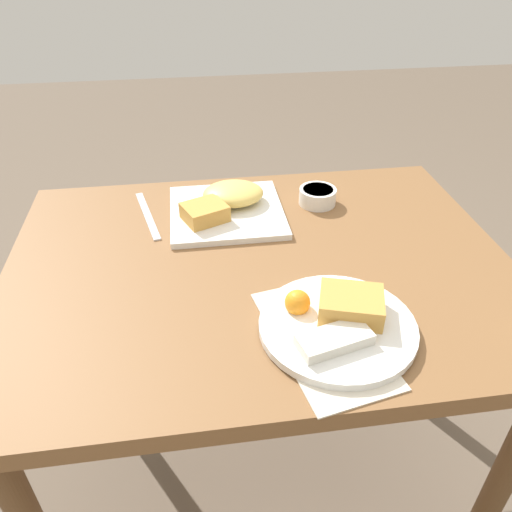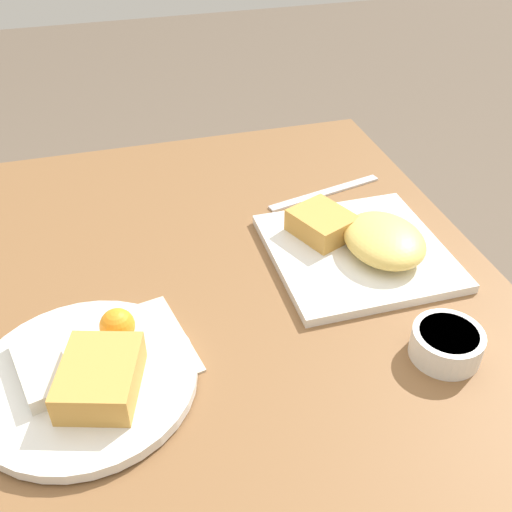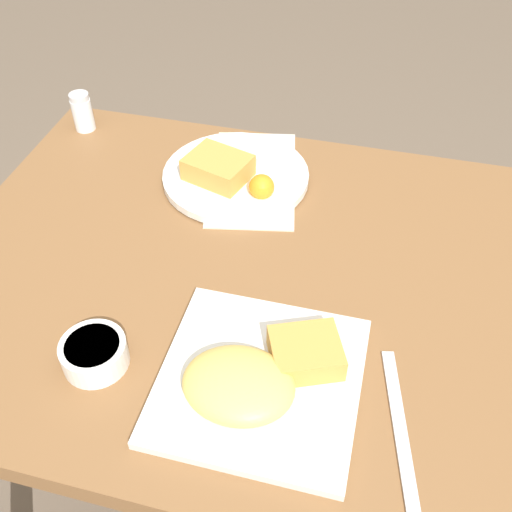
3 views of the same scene
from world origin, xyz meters
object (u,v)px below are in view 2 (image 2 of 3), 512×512
object	(u,v)px
plate_square_near	(362,243)
plate_oval_far	(87,375)
sauce_ramekin	(447,343)
butter_knife	(325,193)

from	to	relation	value
plate_square_near	plate_oval_far	distance (m)	0.44
plate_square_near	plate_oval_far	bearing A→B (deg)	109.65
plate_oval_far	sauce_ramekin	size ratio (longest dim) A/B	3.00
plate_square_near	plate_oval_far	size ratio (longest dim) A/B	0.97
plate_square_near	butter_knife	bearing A→B (deg)	-3.77
plate_oval_far	butter_knife	size ratio (longest dim) A/B	1.20
plate_square_near	butter_knife	size ratio (longest dim) A/B	1.17
plate_oval_far	butter_knife	world-z (taller)	plate_oval_far
plate_square_near	sauce_ramekin	xyz separation A→B (m)	(-0.22, -0.01, -0.00)
plate_oval_far	sauce_ramekin	xyz separation A→B (m)	(-0.07, -0.43, 0.00)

